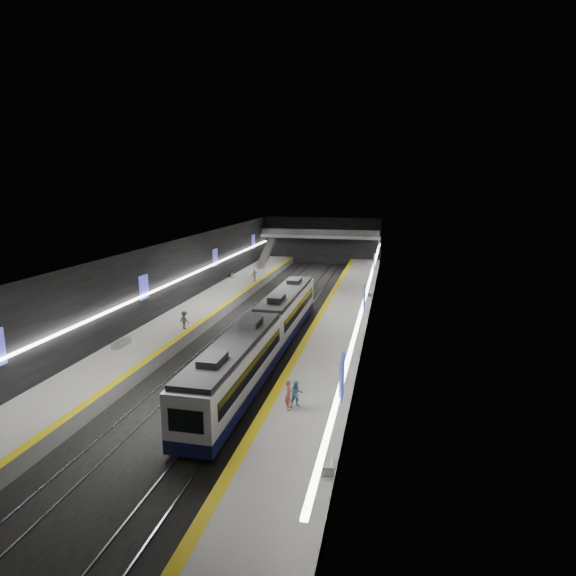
% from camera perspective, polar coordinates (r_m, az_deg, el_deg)
% --- Properties ---
extents(ground, '(70.00, 70.00, 0.00)m').
position_cam_1_polar(ground, '(50.26, -1.93, -3.54)').
color(ground, black).
rests_on(ground, ground).
extents(ceiling, '(20.00, 70.00, 0.04)m').
position_cam_1_polar(ceiling, '(48.67, -2.00, 5.55)').
color(ceiling, beige).
rests_on(ceiling, wall_left).
extents(wall_left, '(0.04, 70.00, 8.00)m').
position_cam_1_polar(wall_left, '(52.66, -12.57, 1.38)').
color(wall_left, black).
rests_on(wall_left, ground).
extents(wall_right, '(0.04, 70.00, 8.00)m').
position_cam_1_polar(wall_right, '(47.86, 9.71, 0.41)').
color(wall_right, black).
rests_on(wall_right, ground).
extents(wall_back, '(20.00, 0.04, 8.00)m').
position_cam_1_polar(wall_back, '(83.26, 4.05, 5.62)').
color(wall_back, black).
rests_on(wall_back, ground).
extents(wall_front, '(20.00, 0.04, 8.00)m').
position_cam_1_polar(wall_front, '(19.52, -30.17, -19.58)').
color(wall_front, black).
rests_on(wall_front, ground).
extents(platform_left, '(5.00, 70.00, 1.00)m').
position_cam_1_polar(platform_left, '(52.44, -9.91, -2.48)').
color(platform_left, slate).
rests_on(platform_left, ground).
extents(tile_surface_left, '(5.00, 70.00, 0.02)m').
position_cam_1_polar(tile_surface_left, '(52.31, -9.93, -1.94)').
color(tile_surface_left, '#979792').
rests_on(tile_surface_left, platform_left).
extents(tactile_strip_left, '(0.60, 70.00, 0.02)m').
position_cam_1_polar(tactile_strip_left, '(51.52, -7.66, -2.07)').
color(tactile_strip_left, '#DDC20B').
rests_on(tactile_strip_left, platform_left).
extents(platform_right, '(5.00, 70.00, 1.00)m').
position_cam_1_polar(platform_right, '(48.86, 6.63, -3.48)').
color(platform_right, slate).
rests_on(platform_right, ground).
extents(tile_surface_right, '(5.00, 70.00, 0.02)m').
position_cam_1_polar(tile_surface_right, '(48.73, 6.65, -2.90)').
color(tile_surface_right, '#979792').
rests_on(tile_surface_right, platform_right).
extents(tactile_strip_right, '(0.60, 70.00, 0.02)m').
position_cam_1_polar(tactile_strip_right, '(48.98, 4.08, -2.75)').
color(tactile_strip_right, '#DDC20B').
rests_on(tactile_strip_right, platform_right).
extents(rails, '(6.52, 70.00, 0.12)m').
position_cam_1_polar(rails, '(50.24, -1.93, -3.47)').
color(rails, gray).
rests_on(rails, ground).
extents(train, '(2.69, 30.04, 3.60)m').
position_cam_1_polar(train, '(38.12, -2.70, -5.33)').
color(train, '#10123C').
rests_on(train, ground).
extents(ad_posters, '(19.94, 53.50, 2.20)m').
position_cam_1_polar(ad_posters, '(50.16, -1.69, 1.71)').
color(ad_posters, '#464DD4').
rests_on(ad_posters, wall_left).
extents(cove_light_left, '(0.25, 68.60, 0.12)m').
position_cam_1_polar(cove_light_left, '(52.61, -12.36, 1.16)').
color(cove_light_left, white).
rests_on(cove_light_left, wall_left).
extents(cove_light_right, '(0.25, 68.60, 0.12)m').
position_cam_1_polar(cove_light_right, '(47.91, 9.46, 0.18)').
color(cove_light_right, white).
rests_on(cove_light_right, wall_right).
extents(mezzanine_bridge, '(20.00, 3.00, 1.50)m').
position_cam_1_polar(mezzanine_bridge, '(81.11, 3.85, 6.18)').
color(mezzanine_bridge, gray).
rests_on(mezzanine_bridge, wall_left).
extents(escalator, '(1.20, 7.50, 3.92)m').
position_cam_1_polar(escalator, '(76.16, -2.57, 4.17)').
color(escalator, '#99999E').
rests_on(escalator, platform_left).
extents(bench_left_near, '(0.65, 1.95, 0.47)m').
position_cam_1_polar(bench_left_near, '(40.84, -19.16, -6.23)').
color(bench_left_near, '#99999E').
rests_on(bench_left_near, platform_left).
extents(bench_left_far, '(1.10, 1.77, 0.42)m').
position_cam_1_polar(bench_left_far, '(66.81, -6.62, 1.46)').
color(bench_left_far, '#99999E').
rests_on(bench_left_far, platform_left).
extents(bench_right_near, '(0.89, 1.93, 0.46)m').
position_cam_1_polar(bench_right_near, '(23.66, 4.58, -19.74)').
color(bench_right_near, '#99999E').
rests_on(bench_right_near, platform_right).
extents(bench_right_far, '(0.71, 1.73, 0.41)m').
position_cam_1_polar(bench_right_far, '(56.53, 9.54, -0.64)').
color(bench_right_far, '#99999E').
rests_on(bench_right_far, platform_right).
extents(passenger_right_a, '(0.54, 0.73, 1.81)m').
position_cam_1_polar(passenger_right_a, '(28.22, 0.07, -12.53)').
color(passenger_right_a, '#CB5E4B').
rests_on(passenger_right_a, platform_right).
extents(passenger_right_b, '(0.97, 0.91, 1.59)m').
position_cam_1_polar(passenger_right_b, '(28.54, 1.03, -12.47)').
color(passenger_right_b, '#5195B1').
rests_on(passenger_right_b, platform_right).
extents(passenger_left_a, '(0.77, 1.04, 1.64)m').
position_cam_1_polar(passenger_left_a, '(63.75, -3.97, 1.54)').
color(passenger_left_a, beige).
rests_on(passenger_left_a, platform_left).
extents(passenger_left_b, '(1.19, 0.93, 1.62)m').
position_cam_1_polar(passenger_left_b, '(43.86, -12.18, -3.75)').
color(passenger_left_b, '#3F4046').
rests_on(passenger_left_b, platform_left).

